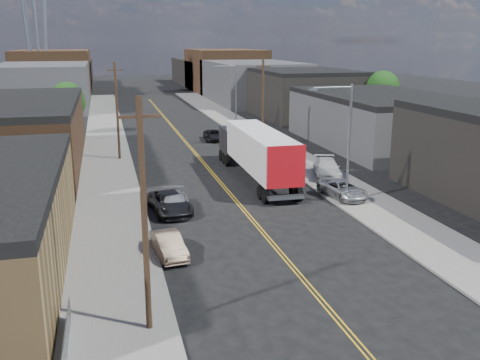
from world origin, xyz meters
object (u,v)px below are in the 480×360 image
car_left_d (174,203)px  car_right_lot_c (282,146)px  car_right_lot_a (343,189)px  car_right_lot_b (327,168)px  car_left_b (168,245)px  car_ahead_truck (213,135)px  semi_truck (255,150)px  car_left_c (170,203)px

car_left_d → car_right_lot_c: (14.11, 17.52, 0.20)m
car_right_lot_a → car_right_lot_b: car_right_lot_b is taller
car_left_b → car_right_lot_a: bearing=21.5°
car_right_lot_a → car_ahead_truck: size_ratio=1.05×
semi_truck → car_right_lot_a: (4.86, -8.18, -1.79)m
car_left_b → car_right_lot_b: car_right_lot_b is taller
car_left_d → car_right_lot_c: bearing=56.9°
car_right_lot_b → car_right_lot_c: 11.04m
car_right_lot_c → car_left_b: bearing=-146.7°
semi_truck → car_left_d: size_ratio=3.56×
car_left_d → car_ahead_truck: size_ratio=1.07×
car_left_c → car_left_d: car_left_c is taller
car_right_lot_a → car_left_d: bearing=171.6°
car_right_lot_b → car_right_lot_a: bearing=-85.7°
semi_truck → car_left_b: semi_truck is taller
car_left_c → car_ahead_truck: 29.02m
car_ahead_truck → semi_truck: bearing=-85.9°
semi_truck → car_left_b: 19.05m
car_left_b → car_left_d: 8.12m
semi_truck → car_right_lot_c: bearing=59.0°
car_right_lot_c → semi_truck: bearing=-147.3°
car_left_b → car_left_d: bearing=72.6°
car_left_b → car_left_c: size_ratio=0.76×
car_right_lot_a → car_right_lot_c: car_right_lot_c is taller
car_left_c → car_right_lot_a: bearing=-5.7°
car_left_b → car_ahead_truck: bearing=67.0°
semi_truck → car_left_d: bearing=-134.4°
semi_truck → car_right_lot_a: semi_truck is taller
semi_truck → car_left_b: bearing=-120.0°
semi_truck → car_left_b: (-9.74, -16.26, -1.94)m
car_left_c → car_right_lot_a: 13.50m
car_left_c → car_right_lot_a: (13.50, 0.08, 0.08)m
semi_truck → car_right_lot_b: bearing=-14.9°
car_left_c → car_right_lot_c: size_ratio=1.19×
car_right_lot_a → car_right_lot_b: 6.57m
car_right_lot_b → car_right_lot_c: (-0.51, 11.03, -0.02)m
car_right_lot_b → car_ahead_truck: car_right_lot_b is taller
car_right_lot_c → car_ahead_truck: bearing=93.6°
car_left_c → car_right_lot_c: 22.68m
car_left_b → semi_truck: bearing=51.6°
car_left_b → car_right_lot_c: bearing=51.2°
car_left_d → car_right_lot_b: car_right_lot_b is taller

